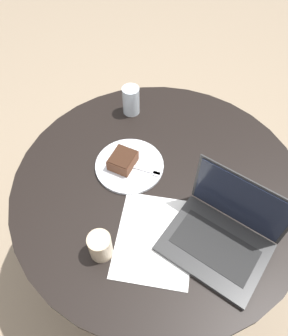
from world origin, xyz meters
The scene contains 9 objects.
ground_plane centered at (0.00, 0.00, 0.00)m, with size 12.00×12.00×0.00m, color gray.
dining_table centered at (0.00, 0.00, 0.57)m, with size 1.05×1.05×0.72m.
paper_document centered at (0.21, 0.04, 0.72)m, with size 0.33×0.27×0.00m.
plate centered at (-0.04, -0.12, 0.73)m, with size 0.25×0.25×0.01m.
cake_slice centered at (-0.04, -0.15, 0.76)m, with size 0.11×0.10×0.05m.
fork centered at (-0.03, -0.07, 0.74)m, with size 0.03×0.17×0.00m.
coffee_glass centered at (0.30, -0.11, 0.77)m, with size 0.07×0.07×0.09m.
water_glass centered at (-0.32, -0.20, 0.78)m, with size 0.07×0.07×0.12m.
laptop centered at (0.16, 0.24, 0.76)m, with size 0.33×0.37×0.24m.
Camera 1 is at (0.64, 0.12, 1.69)m, focal length 35.00 mm.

